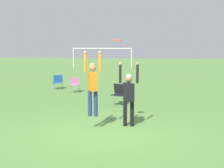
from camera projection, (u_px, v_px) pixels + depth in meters
name	position (u px, v px, depth m)	size (l,w,h in m)	color
ground_plane	(101.00, 133.00, 8.93)	(120.00, 120.00, 0.00)	#56843D
person_jumping	(93.00, 82.00, 9.19)	(0.54, 0.43, 1.94)	navy
person_defending	(129.00, 93.00, 9.56)	(0.63, 0.52, 1.99)	black
frisbee	(118.00, 40.00, 9.32)	(0.26, 0.26, 0.06)	#E04C23
camping_chair_0	(75.00, 83.00, 16.90)	(0.51, 0.54, 0.80)	gray
camping_chair_1	(119.00, 93.00, 13.21)	(0.68, 0.75, 0.89)	gray
camping_chair_2	(57.00, 81.00, 18.37)	(0.65, 0.69, 0.80)	gray
soccer_goal	(102.00, 52.00, 37.10)	(7.10, 0.10, 2.35)	white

